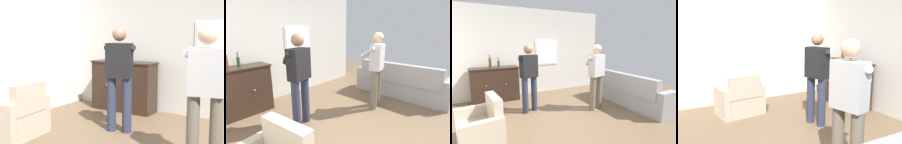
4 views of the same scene
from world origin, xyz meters
TOP-DOWN VIEW (x-y plane):
  - ground at (0.00, 0.00)m, footprint 10.40×10.40m
  - wall_back_with_window at (0.01, 2.66)m, footprint 5.20×0.15m
  - couch at (1.96, 0.27)m, footprint 0.57×2.39m
  - armchair at (-1.75, 0.00)m, footprint 0.74×0.95m
  - sideboard_cabinet at (-1.24, 2.30)m, footprint 1.35×0.49m
  - bottle_wine_green at (-1.34, 2.31)m, footprint 0.08×0.08m
  - bottle_liquor_amber at (-1.11, 2.35)m, footprint 0.06×0.06m
  - person_standing_left at (-0.59, 1.08)m, footprint 0.54×0.51m
  - person_standing_right at (0.98, 0.43)m, footprint 0.54×0.51m

SIDE VIEW (x-z plane):
  - ground at x=0.00m, z-range 0.00..0.00m
  - armchair at x=-1.75m, z-range -0.14..0.71m
  - couch at x=1.96m, z-range -0.10..0.80m
  - sideboard_cabinet at x=-1.24m, z-range 0.00..1.01m
  - person_standing_left at x=-0.59m, z-range 0.10..1.78m
  - person_standing_right at x=0.98m, z-range 0.10..1.78m
  - bottle_liquor_amber at x=-1.11m, z-range 0.97..1.26m
  - bottle_wine_green at x=-1.34m, z-range 0.97..1.34m
  - wall_back_with_window at x=0.01m, z-range 0.00..2.80m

